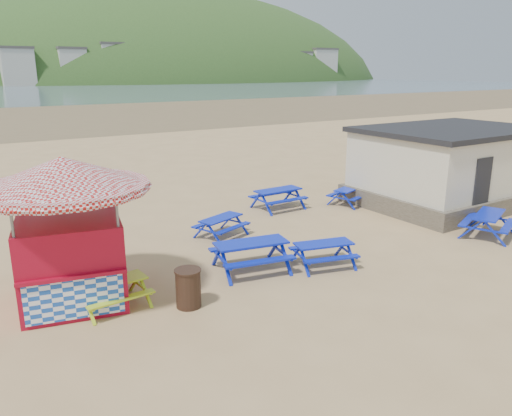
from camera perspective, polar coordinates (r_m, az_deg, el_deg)
ground at (r=15.03m, az=-0.86°, el=-5.65°), size 400.00×400.00×0.00m
wet_sand at (r=67.54m, az=-26.59°, el=9.37°), size 400.00×400.00×0.00m
picnic_table_blue_a at (r=16.80m, az=-4.01°, el=-2.16°), size 1.92×1.74×0.67m
picnic_table_blue_b at (r=20.09m, az=2.53°, el=1.04°), size 1.94×1.57×0.80m
picnic_table_blue_c at (r=21.16m, az=10.64°, el=1.37°), size 1.97×1.77×0.69m
picnic_table_blue_d at (r=13.94m, az=-0.56°, el=-5.53°), size 2.28×1.97×0.84m
picnic_table_blue_e at (r=14.42m, az=7.70°, el=-5.26°), size 1.94×1.71×0.69m
picnic_table_blue_f at (r=18.51m, az=24.96°, el=-1.75°), size 2.30×2.11×0.78m
picnic_table_yellow at (r=12.40m, az=-16.04°, el=-9.41°), size 1.68×1.40×0.66m
ice_cream_kiosk at (r=12.35m, az=-20.83°, el=-0.52°), size 4.70×4.70×3.55m
litter_bin at (r=12.00m, az=-7.75°, el=-9.03°), size 0.64×0.64×0.94m
amenity_block at (r=22.37m, az=21.26°, el=4.56°), size 7.40×5.40×3.15m
headland_town at (r=260.93m, az=-10.84°, el=11.96°), size 264.00×144.00×108.00m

